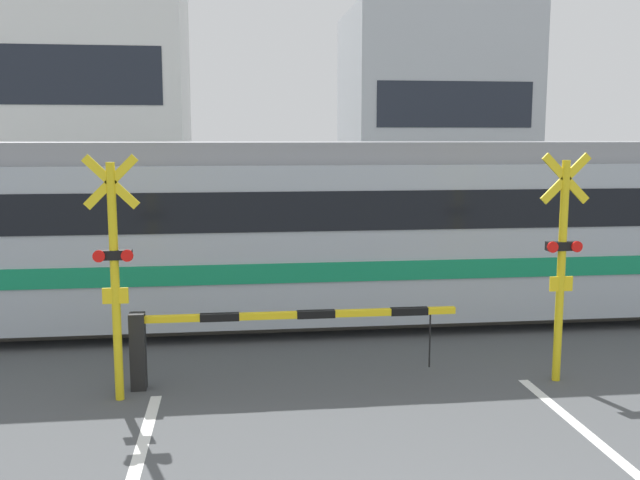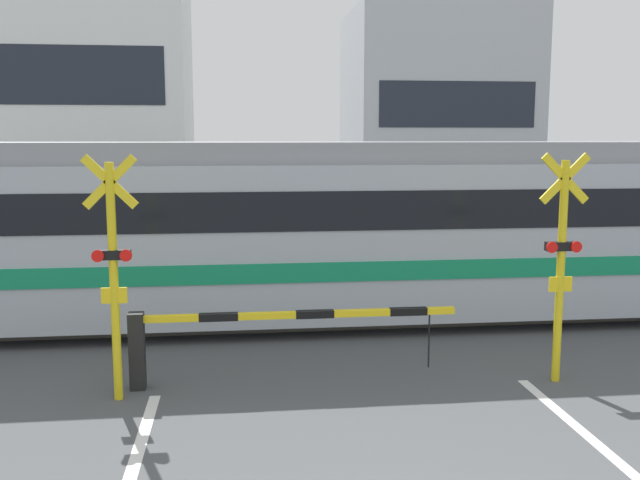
# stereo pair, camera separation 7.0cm
# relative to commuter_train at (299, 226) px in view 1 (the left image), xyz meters

# --- Properties ---
(rail_track_near) EXTENTS (50.00, 0.10, 0.08)m
(rail_track_near) POSITION_rel_commuter_train_xyz_m (0.28, -0.72, -1.69)
(rail_track_near) COLOR #5B564C
(rail_track_near) RESTS_ON ground_plane
(rail_track_far) EXTENTS (50.00, 0.10, 0.08)m
(rail_track_far) POSITION_rel_commuter_train_xyz_m (0.28, 0.72, -1.69)
(rail_track_far) COLOR #5B564C
(rail_track_far) RESTS_ON ground_plane
(commuter_train) EXTENTS (20.75, 2.82, 3.23)m
(commuter_train) POSITION_rel_commuter_train_xyz_m (0.00, 0.00, 0.00)
(commuter_train) COLOR #ADB7C1
(commuter_train) RESTS_ON ground_plane
(crossing_barrier_near) EXTENTS (4.40, 0.20, 1.04)m
(crossing_barrier_near) POSITION_rel_commuter_train_xyz_m (-1.21, -3.29, -0.97)
(crossing_barrier_near) COLOR black
(crossing_barrier_near) RESTS_ON ground_plane
(crossing_barrier_far) EXTENTS (4.40, 0.20, 1.04)m
(crossing_barrier_far) POSITION_rel_commuter_train_xyz_m (1.76, 3.21, -0.97)
(crossing_barrier_far) COLOR black
(crossing_barrier_far) RESTS_ON ground_plane
(crossing_signal_left) EXTENTS (0.68, 0.15, 3.12)m
(crossing_signal_left) POSITION_rel_commuter_train_xyz_m (-2.65, -3.64, -0.01)
(crossing_signal_left) COLOR yellow
(crossing_signal_left) RESTS_ON ground_plane
(crossing_signal_right) EXTENTS (0.68, 0.15, 3.12)m
(crossing_signal_right) POSITION_rel_commuter_train_xyz_m (3.21, -3.64, -0.01)
(crossing_signal_right) COLOR yellow
(crossing_signal_right) RESTS_ON ground_plane
(building_left_of_street) EXTENTS (7.59, 5.74, 9.68)m
(building_left_of_street) POSITION_rel_commuter_train_xyz_m (-6.60, 15.03, 3.11)
(building_left_of_street) COLOR white
(building_left_of_street) RESTS_ON ground_plane
(building_right_of_street) EXTENTS (6.74, 5.74, 8.07)m
(building_right_of_street) POSITION_rel_commuter_train_xyz_m (6.72, 15.03, 2.31)
(building_right_of_street) COLOR #B2B7BC
(building_right_of_street) RESTS_ON ground_plane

